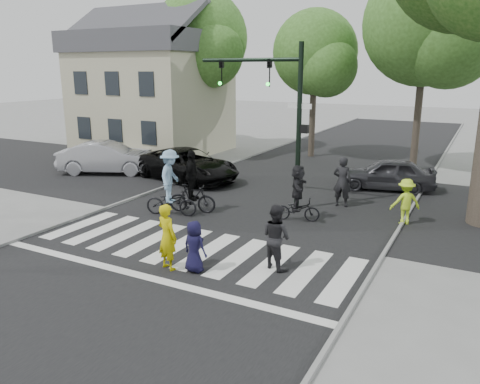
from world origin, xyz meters
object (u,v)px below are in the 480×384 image
object	(u,v)px
pedestrian_adult	(276,237)
cyclist_left	(171,187)
car_silver	(108,158)
traffic_signal	(278,102)
cyclist_mid	(192,187)
car_suv	(187,165)
car_grey	(387,174)
pedestrian_child	(194,247)
cyclist_right	(298,196)
pedestrian_woman	(167,237)

from	to	relation	value
pedestrian_adult	cyclist_left	size ratio (longest dim) A/B	0.73
car_silver	pedestrian_adult	bearing A→B (deg)	-143.45
traffic_signal	pedestrian_adult	xyz separation A→B (m)	(2.34, -5.33, -3.03)
traffic_signal	cyclist_mid	world-z (taller)	traffic_signal
pedestrian_adult	car_suv	xyz separation A→B (m)	(-7.70, 7.27, -0.12)
car_silver	car_grey	size ratio (longest dim) A/B	1.19
pedestrian_adult	pedestrian_child	bearing A→B (deg)	56.59
cyclist_right	pedestrian_child	bearing A→B (deg)	-98.84
pedestrian_woman	cyclist_right	bearing A→B (deg)	-90.17
pedestrian_woman	car_suv	size ratio (longest dim) A/B	0.33
cyclist_mid	car_suv	world-z (taller)	cyclist_mid
pedestrian_woman	pedestrian_child	size ratio (longest dim) A/B	1.29
car_suv	traffic_signal	bearing A→B (deg)	-94.69
cyclist_mid	cyclist_right	distance (m)	3.83
cyclist_right	car_grey	world-z (taller)	cyclist_right
cyclist_mid	car_grey	bearing A→B (deg)	50.54
traffic_signal	car_suv	xyz separation A→B (m)	(-5.37, 1.94, -3.16)
traffic_signal	pedestrian_adult	distance (m)	6.56
cyclist_left	pedestrian_adult	bearing A→B (deg)	-25.62
cyclist_right	traffic_signal	bearing A→B (deg)	135.97
pedestrian_woman	car_grey	distance (m)	11.71
pedestrian_woman	pedestrian_child	world-z (taller)	pedestrian_woman
cyclist_mid	cyclist_left	bearing A→B (deg)	-126.83
pedestrian_adult	cyclist_left	distance (m)	5.71
traffic_signal	car_silver	size ratio (longest dim) A/B	1.25
pedestrian_child	car_grey	bearing A→B (deg)	-97.54
car_suv	car_silver	world-z (taller)	car_silver
car_suv	car_grey	xyz separation A→B (m)	(8.59, 2.58, -0.06)
cyclist_left	car_suv	distance (m)	5.45
pedestrian_child	cyclist_mid	xyz separation A→B (m)	(-2.92, 4.29, 0.25)
traffic_signal	car_grey	bearing A→B (deg)	54.51
pedestrian_adult	car_grey	size ratio (longest dim) A/B	0.43
car_suv	car_silver	bearing A→B (deg)	113.06
traffic_signal	pedestrian_woman	distance (m)	7.35
pedestrian_child	car_grey	size ratio (longest dim) A/B	0.34
pedestrian_child	car_silver	bearing A→B (deg)	-31.37
cyclist_left	cyclist_mid	world-z (taller)	cyclist_left
car_grey	cyclist_left	bearing A→B (deg)	-52.36
traffic_signal	cyclist_right	distance (m)	3.59
pedestrian_adult	car_grey	bearing A→B (deg)	-72.78
traffic_signal	car_suv	bearing A→B (deg)	160.08
cyclist_mid	car_suv	size ratio (longest dim) A/B	0.43
pedestrian_woman	car_silver	xyz separation A→B (m)	(-9.63, 8.04, -0.09)
traffic_signal	car_suv	world-z (taller)	traffic_signal
pedestrian_woman	cyclist_right	xyz separation A→B (m)	(1.52, 5.36, -0.01)
traffic_signal	cyclist_mid	bearing A→B (deg)	-136.29
cyclist_left	cyclist_mid	size ratio (longest dim) A/B	1.04
cyclist_left	car_suv	bearing A→B (deg)	118.02
traffic_signal	car_silver	world-z (taller)	traffic_signal
pedestrian_adult	car_suv	world-z (taller)	pedestrian_adult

